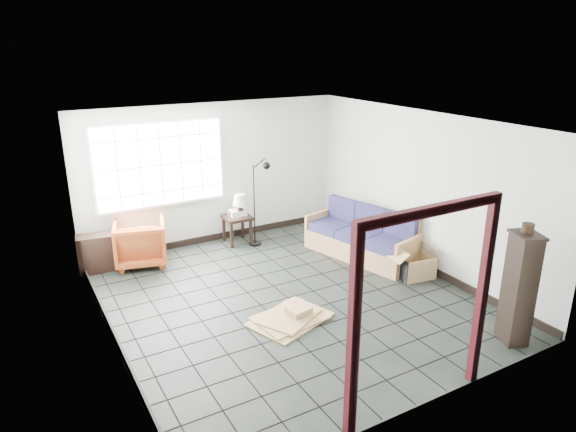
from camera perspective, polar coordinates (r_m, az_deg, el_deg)
ground at (r=7.73m, az=-0.03°, el=-9.09°), size 5.50×5.50×0.00m
room_shell at (r=7.12m, az=-0.14°, el=3.02°), size 5.02×5.52×2.61m
window_panel at (r=9.18m, az=-14.01°, el=5.58°), size 2.32×0.08×1.52m
doorway_trim at (r=5.19m, az=15.05°, el=-7.50°), size 1.80×0.08×2.20m
futon_sofa at (r=9.14m, az=8.34°, el=-2.50°), size 1.25×2.14×0.89m
armchair at (r=9.04m, az=-16.10°, el=-2.62°), size 1.00×0.96×0.85m
side_table at (r=9.64m, az=-5.69°, el=-0.53°), size 0.50×0.50×0.53m
table_lamp at (r=9.51m, az=-5.34°, el=1.68°), size 0.30×0.30×0.42m
projector at (r=9.62m, az=-5.64°, el=0.37°), size 0.32×0.25×0.11m
floor_lamp at (r=9.43m, az=-3.09°, el=1.86°), size 0.48×0.30×1.62m
console_shelf at (r=9.05m, az=-19.82°, el=-3.78°), size 0.84×0.42×0.62m
tall_shelf at (r=6.99m, az=24.29°, el=-7.29°), size 0.43×0.48×1.46m
pot at (r=6.75m, az=25.12°, el=-1.20°), size 0.18×0.18×0.11m
open_box at (r=8.56m, az=13.88°, el=-5.40°), size 0.95×0.56×0.51m
cardboard_pile at (r=7.16m, az=0.34°, el=-11.16°), size 1.25×1.06×0.15m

